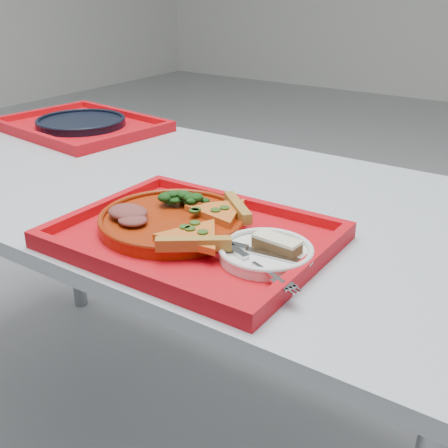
{
  "coord_description": "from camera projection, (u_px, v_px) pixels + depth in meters",
  "views": [
    {
      "loc": [
        0.8,
        -0.9,
        1.18
      ],
      "look_at": [
        0.29,
        -0.17,
        0.78
      ],
      "focal_mm": 45.0,
      "sensor_mm": 36.0,
      "label": 1
    }
  ],
  "objects": [
    {
      "name": "salad_heap",
      "position": [
        184.0,
        196.0,
        1.04
      ],
      "size": [
        0.08,
        0.07,
        0.04
      ],
      "primitive_type": "ellipsoid",
      "color": "black",
      "rests_on": "dinner_plate"
    },
    {
      "name": "dessert_bar",
      "position": [
        277.0,
        244.0,
        0.89
      ],
      "size": [
        0.08,
        0.04,
        0.02
      ],
      "rotation": [
        0.0,
        0.0,
        -0.07
      ],
      "color": "#492C18",
      "rests_on": "side_plate"
    },
    {
      "name": "tray_main",
      "position": [
        194.0,
        240.0,
        0.97
      ],
      "size": [
        0.45,
        0.36,
        0.01
      ],
      "primitive_type": "cube",
      "rotation": [
        0.0,
        0.0,
        0.01
      ],
      "color": "red",
      "rests_on": "table"
    },
    {
      "name": "pizza_slice_a",
      "position": [
        194.0,
        235.0,
        0.91
      ],
      "size": [
        0.17,
        0.18,
        0.02
      ],
      "primitive_type": null,
      "rotation": [
        0.0,
        0.0,
        2.21
      ],
      "color": "orange",
      "rests_on": "dinner_plate"
    },
    {
      "name": "navy_plate",
      "position": [
        81.0,
        123.0,
        1.67
      ],
      "size": [
        0.26,
        0.26,
        0.02
      ],
      "primitive_type": "cylinder",
      "color": "black",
      "rests_on": "tray_far"
    },
    {
      "name": "fork",
      "position": [
        252.0,
        262.0,
        0.85
      ],
      "size": [
        0.18,
        0.09,
        0.01
      ],
      "primitive_type": "cube",
      "rotation": [
        0.0,
        0.0,
        -0.38
      ],
      "color": "silver",
      "rests_on": "side_plate"
    },
    {
      "name": "dinner_plate",
      "position": [
        172.0,
        222.0,
        1.0
      ],
      "size": [
        0.26,
        0.26,
        0.02
      ],
      "primitive_type": "cylinder",
      "color": "maroon",
      "rests_on": "tray_main"
    },
    {
      "name": "meat_portion",
      "position": [
        128.0,
        212.0,
        0.99
      ],
      "size": [
        0.08,
        0.06,
        0.02
      ],
      "primitive_type": "ellipsoid",
      "color": "brown",
      "rests_on": "dinner_plate"
    },
    {
      "name": "pizza_slice_b",
      "position": [
        220.0,
        209.0,
        1.01
      ],
      "size": [
        0.17,
        0.18,
        0.02
      ],
      "primitive_type": null,
      "rotation": [
        0.0,
        0.0,
        4.02
      ],
      "color": "orange",
      "rests_on": "dinner_plate"
    },
    {
      "name": "tray_far",
      "position": [
        82.0,
        128.0,
        1.67
      ],
      "size": [
        0.49,
        0.4,
        0.01
      ],
      "primitive_type": "cube",
      "rotation": [
        0.0,
        0.0,
        -0.12
      ],
      "color": "red",
      "rests_on": "table"
    },
    {
      "name": "knife",
      "position": [
        256.0,
        250.0,
        0.88
      ],
      "size": [
        0.19,
        0.04,
        0.01
      ],
      "primitive_type": "cube",
      "rotation": [
        0.0,
        0.0,
        0.12
      ],
      "color": "silver",
      "rests_on": "side_plate"
    },
    {
      "name": "ground",
      "position": [
        172.0,
        433.0,
        1.57
      ],
      "size": [
        10.0,
        10.0,
        0.0
      ],
      "primitive_type": "plane",
      "color": "gray",
      "rests_on": "ground"
    },
    {
      "name": "table",
      "position": [
        161.0,
        211.0,
        1.29
      ],
      "size": [
        1.6,
        0.8,
        0.75
      ],
      "color": "#A0A9B4",
      "rests_on": "ground"
    },
    {
      "name": "side_plate",
      "position": [
        266.0,
        255.0,
        0.89
      ],
      "size": [
        0.15,
        0.15,
        0.01
      ],
      "primitive_type": "cylinder",
      "color": "white",
      "rests_on": "tray_main"
    }
  ]
}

